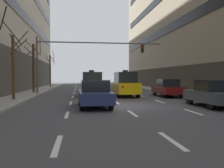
{
  "coord_description": "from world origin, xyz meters",
  "views": [
    {
      "loc": [
        -2.59,
        -14.38,
        1.81
      ],
      "look_at": [
        0.93,
        11.0,
        1.0
      ],
      "focal_mm": 38.12,
      "sensor_mm": 36.0,
      "label": 1
    }
  ],
  "objects": [
    {
      "name": "street_tree_3",
      "position": [
        -7.33,
        26.18,
        2.98
      ],
      "size": [
        1.53,
        1.32,
        6.0
      ],
      "color": "#4C3823",
      "rests_on": "sidewalk_left"
    },
    {
      "name": "lane_stripe_l2_s3",
      "position": [
        0.0,
        -3.0,
        0.0
      ],
      "size": [
        0.16,
        2.0,
        0.01
      ],
      "primitive_type": "cube",
      "color": "silver",
      "rests_on": "ground"
    },
    {
      "name": "lane_stripe_l1_s8",
      "position": [
        -3.16,
        22.0,
        0.0
      ],
      "size": [
        0.16,
        2.0,
        0.01
      ],
      "primitive_type": "cube",
      "color": "silver",
      "rests_on": "ground"
    },
    {
      "name": "lane_stripe_l3_s6",
      "position": [
        3.16,
        12.0,
        0.0
      ],
      "size": [
        0.16,
        2.0,
        0.01
      ],
      "primitive_type": "cube",
      "color": "silver",
      "rests_on": "ground"
    },
    {
      "name": "lane_stripe_l1_s4",
      "position": [
        -3.16,
        2.0,
        0.0
      ],
      "size": [
        0.16,
        2.0,
        0.01
      ],
      "primitive_type": "cube",
      "color": "silver",
      "rests_on": "ground"
    },
    {
      "name": "lane_stripe_l1_s3",
      "position": [
        -3.16,
        -3.0,
        0.0
      ],
      "size": [
        0.16,
        2.0,
        0.01
      ],
      "primitive_type": "cube",
      "color": "silver",
      "rests_on": "ground"
    },
    {
      "name": "lane_stripe_l3_s7",
      "position": [
        3.16,
        17.0,
        0.0
      ],
      "size": [
        0.16,
        2.0,
        0.01
      ],
      "primitive_type": "cube",
      "color": "silver",
      "rests_on": "ground"
    },
    {
      "name": "lane_stripe_l1_s2",
      "position": [
        -3.16,
        -8.0,
        0.0
      ],
      "size": [
        0.16,
        2.0,
        0.01
      ],
      "primitive_type": "cube",
      "color": "silver",
      "rests_on": "ground"
    },
    {
      "name": "lane_stripe_l2_s6",
      "position": [
        0.0,
        12.0,
        0.0
      ],
      "size": [
        0.16,
        2.0,
        0.01
      ],
      "primitive_type": "cube",
      "color": "silver",
      "rests_on": "ground"
    },
    {
      "name": "lane_stripe_l3_s3",
      "position": [
        3.16,
        -3.0,
        0.0
      ],
      "size": [
        0.16,
        2.0,
        0.01
      ],
      "primitive_type": "cube",
      "color": "silver",
      "rests_on": "ground"
    },
    {
      "name": "lane_stripe_l2_s4",
      "position": [
        0.0,
        2.0,
        0.0
      ],
      "size": [
        0.16,
        2.0,
        0.01
      ],
      "primitive_type": "cube",
      "color": "silver",
      "rests_on": "ground"
    },
    {
      "name": "lane_stripe_l3_s8",
      "position": [
        3.16,
        22.0,
        0.0
      ],
      "size": [
        0.16,
        2.0,
        0.01
      ],
      "primitive_type": "cube",
      "color": "silver",
      "rests_on": "ground"
    },
    {
      "name": "lane_stripe_l2_s8",
      "position": [
        0.0,
        22.0,
        0.0
      ],
      "size": [
        0.16,
        2.0,
        0.01
      ],
      "primitive_type": "cube",
      "color": "silver",
      "rests_on": "ground"
    },
    {
      "name": "car_parked_1",
      "position": [
        5.28,
        -1.21,
        0.78
      ],
      "size": [
        1.85,
        4.28,
        1.59
      ],
      "color": "black",
      "rests_on": "ground"
    },
    {
      "name": "lane_stripe_l1_s9",
      "position": [
        -3.16,
        27.0,
        0.0
      ],
      "size": [
        0.16,
        2.0,
        0.01
      ],
      "primitive_type": "cube",
      "color": "silver",
      "rests_on": "ground"
    },
    {
      "name": "lane_stripe_l3_s5",
      "position": [
        3.16,
        7.0,
        0.0
      ],
      "size": [
        0.16,
        2.0,
        0.01
      ],
      "primitive_type": "cube",
      "color": "silver",
      "rests_on": "ground"
    },
    {
      "name": "lane_stripe_l3_s9",
      "position": [
        3.16,
        27.0,
        0.0
      ],
      "size": [
        0.16,
        2.0,
        0.01
      ],
      "primitive_type": "cube",
      "color": "silver",
      "rests_on": "ground"
    },
    {
      "name": "taxi_driving_0",
      "position": [
        -1.46,
        7.54,
        1.1
      ],
      "size": [
        2.0,
        4.6,
        2.39
      ],
      "color": "black",
      "rests_on": "ground"
    },
    {
      "name": "car_driving_1",
      "position": [
        -1.7,
        -0.4,
        0.79
      ],
      "size": [
        1.92,
        4.34,
        1.61
      ],
      "color": "black",
      "rests_on": "ground"
    },
    {
      "name": "lane_stripe_l3_s4",
      "position": [
        3.16,
        2.0,
        0.0
      ],
      "size": [
        0.16,
        2.0,
        0.01
      ],
      "primitive_type": "cube",
      "color": "silver",
      "rests_on": "ground"
    },
    {
      "name": "car_parked_2",
      "position": [
        5.28,
        6.04,
        0.78
      ],
      "size": [
        1.87,
        4.27,
        1.58
      ],
      "color": "black",
      "rests_on": "ground"
    },
    {
      "name": "lane_stripe_l1_s10",
      "position": [
        -3.16,
        32.0,
        0.0
      ],
      "size": [
        0.16,
        2.0,
        0.01
      ],
      "primitive_type": "cube",
      "color": "silver",
      "rests_on": "ground"
    },
    {
      "name": "lane_stripe_l1_s5",
      "position": [
        -3.16,
        7.0,
        0.0
      ],
      "size": [
        0.16,
        2.0,
        0.01
      ],
      "primitive_type": "cube",
      "color": "silver",
      "rests_on": "ground"
    },
    {
      "name": "street_tree_2",
      "position": [
        -7.35,
        11.67,
        2.86
      ],
      "size": [
        1.85,
        1.79,
        5.65
      ],
      "color": "#4C3823",
      "rests_on": "sidewalk_left"
    },
    {
      "name": "ground_plane",
      "position": [
        0.0,
        0.0,
        0.0
      ],
      "size": [
        120.0,
        120.0,
        0.0
      ],
      "primitive_type": "plane",
      "color": "#424247"
    },
    {
      "name": "lane_stripe_l1_s7",
      "position": [
        -3.16,
        17.0,
        0.0
      ],
      "size": [
        0.16,
        2.0,
        0.01
      ],
      "primitive_type": "cube",
      "color": "silver",
      "rests_on": "ground"
    },
    {
      "name": "lane_stripe_l2_s2",
      "position": [
        0.0,
        -8.0,
        0.0
      ],
      "size": [
        0.16,
        2.0,
        0.01
      ],
      "primitive_type": "cube",
      "color": "silver",
      "rests_on": "ground"
    },
    {
      "name": "taxi_driving_2",
      "position": [
        1.54,
        6.71,
        1.1
      ],
      "size": [
        1.92,
        4.55,
        2.39
      ],
      "color": "black",
      "rests_on": "ground"
    },
    {
      "name": "lane_stripe_l2_s9",
      "position": [
        0.0,
        27.0,
        0.0
      ],
      "size": [
        0.16,
        2.0,
        0.01
      ],
      "primitive_type": "cube",
      "color": "silver",
      "rests_on": "ground"
    },
    {
      "name": "lane_stripe_l2_s10",
      "position": [
        0.0,
        32.0,
        0.0
      ],
      "size": [
        0.16,
        2.0,
        0.01
      ],
      "primitive_type": "cube",
      "color": "silver",
      "rests_on": "ground"
    },
    {
      "name": "lane_stripe_l3_s10",
      "position": [
        3.16,
        32.0,
        0.0
      ],
      "size": [
        0.16,
        2.0,
        0.01
      ],
      "primitive_type": "cube",
      "color": "silver",
      "rests_on": "ground"
    },
    {
      "name": "traffic_signal_0",
      "position": [
        -2.32,
        10.09,
        4.22
      ],
      "size": [
        12.77,
        0.35,
        5.63
      ],
      "color": "#4C4C51",
      "rests_on": "sidewalk_left"
    },
    {
      "name": "lane_stripe_l2_s5",
      "position": [
        0.0,
        7.0,
        0.0
      ],
      "size": [
        0.16,
        2.0,
        0.01
      ],
      "primitive_type": "cube",
      "color": "silver",
      "rests_on": "ground"
    },
    {
      "name": "lane_stripe_l2_s7",
      "position": [
        0.0,
        17.0,
        0.0
      ],
      "size": [
        0.16,
        2.0,
        0.01
      ],
      "primitive_type": "cube",
      "color": "silver",
      "rests_on": "ground"
    },
    {
      "name": "street_tree_1",
      "position": [
        -7.32,
        3.84,
        2.75
      ],
      "size": [
        1.58,
        1.85,
        5.55
      ],
      "color": "#4C3823",
      "rests_on": "sidewalk_left"
    },
    {
      "name": "lane_stripe_l1_s6",
      "position": [
        -3.16,
        12.0,
        0.0
      ],
      "size": [
        0.16,
        2.0,
        0.01
      ],
      "primitive_type": "cube",
      "color": "silver",
      "rests_on": "ground"
    }
  ]
}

